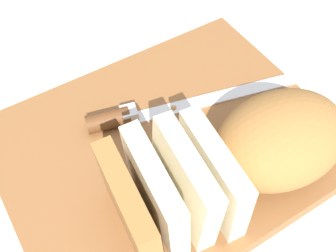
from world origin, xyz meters
name	(u,v)px	position (x,y,z in m)	size (l,w,h in m)	color
ground_plane	(168,152)	(0.00, 0.00, 0.00)	(3.00, 3.00, 0.00)	beige
cutting_board	(168,147)	(0.00, 0.00, 0.01)	(0.40, 0.31, 0.02)	brown
bread_loaf	(245,155)	(-0.04, 0.09, 0.07)	(0.28, 0.14, 0.10)	#996633
bread_knife	(141,113)	(0.01, -0.05, 0.03)	(0.29, 0.09, 0.02)	silver
crumb_near_knife	(189,162)	(0.00, 0.04, 0.03)	(0.01, 0.01, 0.01)	tan
crumb_near_loaf	(205,159)	(-0.02, 0.05, 0.03)	(0.01, 0.01, 0.01)	tan
crumb_stray_left	(174,108)	(-0.03, -0.04, 0.03)	(0.01, 0.01, 0.01)	tan
crumb_stray_right	(169,118)	(-0.02, -0.03, 0.03)	(0.01, 0.01, 0.01)	tan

